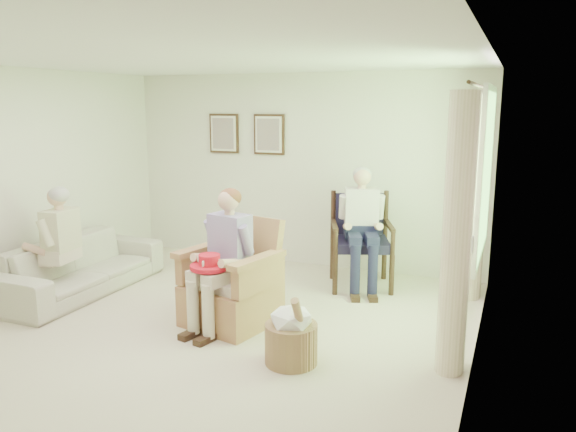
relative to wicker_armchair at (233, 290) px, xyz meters
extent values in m
plane|color=beige|center=(-0.16, -0.45, -0.34)|extent=(5.50, 5.50, 0.00)
cube|color=silver|center=(-0.16, 2.30, 0.96)|extent=(5.00, 0.04, 2.60)
cube|color=silver|center=(2.34, -0.45, 0.96)|extent=(0.04, 5.50, 2.60)
cube|color=white|center=(-0.16, -0.45, 2.26)|extent=(5.00, 5.50, 0.02)
cube|color=#2D6B23|center=(2.31, 0.75, 1.21)|extent=(0.02, 1.40, 1.50)
cube|color=white|center=(2.30, 0.75, 1.99)|extent=(0.04, 1.52, 0.06)
cube|color=white|center=(2.30, 0.75, 0.43)|extent=(0.04, 1.52, 0.06)
cylinder|color=#382114|center=(2.21, 0.75, 2.01)|extent=(0.03, 2.50, 0.03)
cylinder|color=beige|center=(2.17, -0.23, 0.81)|extent=(0.34, 0.34, 2.30)
cylinder|color=beige|center=(2.17, 1.73, 0.81)|extent=(0.34, 0.34, 2.30)
cube|color=#382114|center=(-1.31, 2.27, 1.44)|extent=(0.45, 0.03, 0.55)
cube|color=silver|center=(-1.31, 2.25, 1.44)|extent=(0.39, 0.01, 0.49)
cube|color=tan|center=(-1.31, 2.24, 1.44)|extent=(0.33, 0.01, 0.43)
cube|color=#382114|center=(-0.61, 2.27, 1.44)|extent=(0.45, 0.03, 0.55)
cube|color=silver|center=(-0.61, 2.25, 1.44)|extent=(0.39, 0.01, 0.49)
cube|color=tan|center=(-0.61, 2.24, 1.44)|extent=(0.33, 0.01, 0.43)
cube|color=tan|center=(0.00, -0.04, -0.13)|extent=(0.79, 0.77, 0.42)
cube|color=beige|center=(0.00, -0.07, 0.13)|extent=(0.61, 0.59, 0.10)
cube|color=tan|center=(0.00, 0.29, 0.41)|extent=(0.73, 0.22, 0.62)
cube|color=tan|center=(-0.37, -0.04, 0.24)|extent=(0.10, 0.71, 0.30)
cube|color=tan|center=(0.37, -0.04, 0.24)|extent=(0.10, 0.71, 0.30)
cylinder|color=black|center=(0.57, 1.30, -0.10)|extent=(0.06, 0.06, 0.48)
cylinder|color=black|center=(1.23, 1.30, -0.10)|extent=(0.06, 0.06, 0.48)
cylinder|color=black|center=(0.57, 1.91, -0.10)|extent=(0.06, 0.06, 0.48)
cylinder|color=black|center=(1.23, 1.91, -0.10)|extent=(0.06, 0.06, 0.48)
cube|color=#1C1734|center=(0.90, 1.61, 0.20)|extent=(0.63, 0.61, 0.11)
cube|color=#1C1734|center=(0.90, 1.90, 0.49)|extent=(0.59, 0.08, 0.55)
imported|color=beige|center=(-2.11, 0.16, -0.03)|extent=(2.14, 0.83, 0.62)
cube|color=beige|center=(0.00, -0.07, 0.29)|extent=(0.40, 0.26, 0.16)
cube|color=#9786BE|center=(0.00, -0.05, 0.57)|extent=(0.39, 0.24, 0.46)
sphere|color=#DDAD8E|center=(0.00, -0.06, 0.94)|extent=(0.21, 0.21, 0.21)
ellipsoid|color=brown|center=(0.00, -0.03, 0.96)|extent=(0.22, 0.22, 0.18)
cube|color=beige|center=(-0.10, -0.29, 0.24)|extent=(0.14, 0.44, 0.13)
cube|color=beige|center=(0.10, -0.29, 0.24)|extent=(0.14, 0.44, 0.13)
cylinder|color=beige|center=(-0.10, -0.49, -0.05)|extent=(0.12, 0.12, 0.52)
cylinder|color=beige|center=(0.10, -0.49, -0.05)|extent=(0.12, 0.12, 0.52)
cube|color=#1A1B3B|center=(0.90, 1.61, 0.36)|extent=(0.40, 0.26, 0.16)
cube|color=silver|center=(0.90, 1.63, 0.64)|extent=(0.39, 0.24, 0.46)
sphere|color=#DDAD8E|center=(0.90, 1.62, 1.01)|extent=(0.21, 0.21, 0.21)
ellipsoid|color=#B7B2AD|center=(0.90, 1.64, 1.04)|extent=(0.22, 0.22, 0.18)
cube|color=#1A1B3B|center=(0.80, 1.39, 0.31)|extent=(0.14, 0.44, 0.13)
cube|color=#1A1B3B|center=(1.00, 1.39, 0.31)|extent=(0.14, 0.44, 0.13)
cylinder|color=#1A1B3B|center=(0.80, 1.19, -0.01)|extent=(0.12, 0.12, 0.60)
cylinder|color=#1A1B3B|center=(1.00, 1.19, -0.01)|extent=(0.12, 0.12, 0.60)
cube|color=beige|center=(-2.11, -0.13, 0.20)|extent=(0.42, 0.26, 0.16)
cube|color=beige|center=(-2.11, -0.11, 0.48)|extent=(0.41, 0.24, 0.46)
sphere|color=#DDAD8E|center=(-2.11, -0.12, 0.85)|extent=(0.21, 0.21, 0.21)
ellipsoid|color=#B7B2AD|center=(-2.11, -0.09, 0.88)|extent=(0.22, 0.22, 0.18)
cube|color=beige|center=(-2.21, -0.35, 0.15)|extent=(0.14, 0.44, 0.13)
cube|color=beige|center=(-2.01, -0.35, 0.15)|extent=(0.14, 0.44, 0.13)
cylinder|color=beige|center=(-2.21, -0.55, -0.09)|extent=(0.12, 0.12, 0.44)
cylinder|color=beige|center=(-2.01, -0.55, -0.09)|extent=(0.12, 0.12, 0.44)
cylinder|color=red|center=(-0.06, -0.34, 0.34)|extent=(0.37, 0.37, 0.04)
cylinder|color=red|center=(-0.06, -0.34, 0.40)|extent=(0.20, 0.20, 0.12)
cube|color=white|center=(0.05, -0.34, 0.40)|extent=(0.04, 0.01, 0.05)
cube|color=white|center=(-0.06, -0.23, 0.40)|extent=(0.01, 0.04, 0.05)
cube|color=white|center=(-0.17, -0.34, 0.40)|extent=(0.04, 0.01, 0.05)
cube|color=white|center=(-0.06, -0.45, 0.40)|extent=(0.01, 0.04, 0.05)
cylinder|color=tan|center=(0.90, -0.63, -0.16)|extent=(0.58, 0.58, 0.35)
ellipsoid|color=white|center=(0.90, -0.63, 0.07)|extent=(0.40, 0.40, 0.24)
cylinder|color=#A57F56|center=(1.00, -0.68, 0.07)|extent=(0.18, 0.32, 0.53)
camera|label=1|loc=(2.59, -4.80, 1.86)|focal=35.00mm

